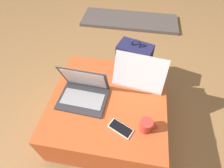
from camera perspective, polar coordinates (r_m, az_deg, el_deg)
name	(u,v)px	position (r m, az deg, el deg)	size (l,w,h in m)	color
ground_plane	(109,124)	(1.57, -0.97, -12.80)	(14.00, 14.00, 0.00)	#9E7042
ottoman	(109,112)	(1.40, -1.08, -9.16)	(0.82, 0.80, 0.38)	maroon
laptop_near	(84,92)	(1.23, -9.27, -2.58)	(0.34, 0.27, 0.25)	#333338
laptop_far	(139,75)	(1.33, 8.92, 2.82)	(0.40, 0.31, 0.25)	silver
cell_phone	(121,128)	(1.12, 2.85, -14.28)	(0.17, 0.13, 0.01)	white
backpack	(133,65)	(1.71, 7.03, 6.03)	(0.34, 0.29, 0.53)	#23234C
coffee_mug	(147,125)	(1.11, 11.23, -13.14)	(0.11, 0.08, 0.09)	red
fireplace_hearth	(130,20)	(2.79, 5.74, 20.00)	(1.40, 0.50, 0.04)	#564C47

